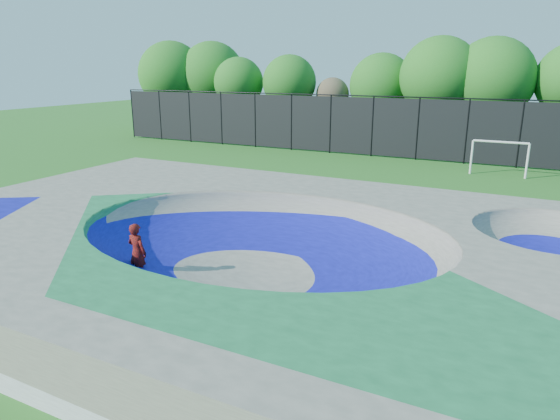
{
  "coord_description": "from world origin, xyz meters",
  "views": [
    {
      "loc": [
        6.57,
        -11.81,
        5.88
      ],
      "look_at": [
        -0.88,
        3.0,
        1.1
      ],
      "focal_mm": 32.0,
      "sensor_mm": 36.0,
      "label": 1
    }
  ],
  "objects": [
    {
      "name": "ground",
      "position": [
        0.0,
        0.0,
        0.0
      ],
      "size": [
        120.0,
        120.0,
        0.0
      ],
      "primitive_type": "plane",
      "color": "#1E5D19",
      "rests_on": "ground"
    },
    {
      "name": "skate_deck",
      "position": [
        0.0,
        0.0,
        0.75
      ],
      "size": [
        22.0,
        14.0,
        1.5
      ],
      "primitive_type": "cube",
      "color": "gray",
      "rests_on": "ground"
    },
    {
      "name": "skater",
      "position": [
        -2.93,
        -1.87,
        0.85
      ],
      "size": [
        0.65,
        0.45,
        1.7
      ],
      "primitive_type": "imported",
      "rotation": [
        0.0,
        0.0,
        3.07
      ],
      "color": "#AA170D",
      "rests_on": "ground"
    },
    {
      "name": "skateboard",
      "position": [
        -2.93,
        -1.87,
        0.03
      ],
      "size": [
        0.81,
        0.37,
        0.05
      ],
      "primitive_type": "cube",
      "rotation": [
        0.0,
        0.0,
        -0.2
      ],
      "color": "black",
      "rests_on": "ground"
    },
    {
      "name": "soccer_goal",
      "position": [
        5.15,
        17.96,
        1.36
      ],
      "size": [
        2.97,
        0.12,
        1.96
      ],
      "color": "silver",
      "rests_on": "ground"
    },
    {
      "name": "fence",
      "position": [
        0.0,
        21.0,
        2.1
      ],
      "size": [
        48.09,
        0.09,
        4.04
      ],
      "color": "black",
      "rests_on": "ground"
    },
    {
      "name": "treeline",
      "position": [
        0.52,
        26.16,
        4.98
      ],
      "size": [
        52.77,
        7.61,
        8.13
      ],
      "color": "#4D3A26",
      "rests_on": "ground"
    }
  ]
}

